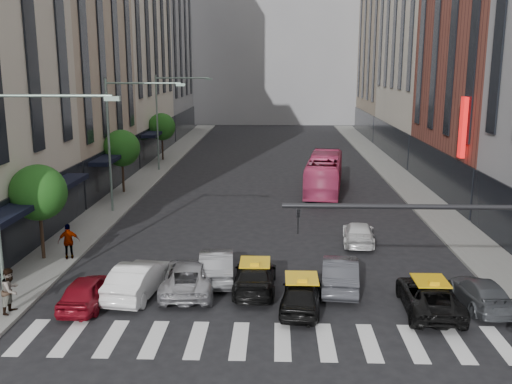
# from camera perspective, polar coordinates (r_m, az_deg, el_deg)

# --- Properties ---
(ground) EXTENTS (160.00, 160.00, 0.00)m
(ground) POSITION_cam_1_polar(r_m,az_deg,el_deg) (20.53, 0.97, -16.58)
(ground) COLOR black
(ground) RESTS_ON ground
(sidewalk_left) EXTENTS (3.00, 96.00, 0.15)m
(sidewalk_left) POSITION_cam_1_polar(r_m,az_deg,el_deg) (50.35, -11.58, 0.92)
(sidewalk_left) COLOR slate
(sidewalk_left) RESTS_ON ground
(sidewalk_right) EXTENTS (3.00, 96.00, 0.15)m
(sidewalk_right) POSITION_cam_1_polar(r_m,az_deg,el_deg) (50.22, 14.86, 0.72)
(sidewalk_right) COLOR slate
(sidewalk_right) RESTS_ON ground
(building_left_b) EXTENTS (8.00, 16.00, 24.00)m
(building_left_b) POSITION_cam_1_polar(r_m,az_deg,el_deg) (49.13, -19.22, 14.21)
(building_left_b) COLOR tan
(building_left_b) RESTS_ON ground
(building_left_d) EXTENTS (8.00, 18.00, 30.00)m
(building_left_d) POSITION_cam_1_polar(r_m,az_deg,el_deg) (84.87, -10.13, 15.73)
(building_left_d) COLOR gray
(building_left_d) RESTS_ON ground
(building_right_b) EXTENTS (8.00, 18.00, 26.00)m
(building_right_b) POSITION_cam_1_polar(r_m,az_deg,el_deg) (48.03, 23.21, 15.16)
(building_right_b) COLOR brown
(building_right_b) RESTS_ON ground
(building_right_d) EXTENTS (8.00, 18.00, 28.00)m
(building_right_d) POSITION_cam_1_polar(r_m,az_deg,el_deg) (84.70, 13.86, 14.90)
(building_right_d) COLOR tan
(building_right_d) RESTS_ON ground
(building_far) EXTENTS (30.00, 10.00, 36.00)m
(building_far) POSITION_cam_1_polar(r_m,az_deg,el_deg) (103.25, 1.93, 16.98)
(building_far) COLOR gray
(building_far) RESTS_ON ground
(tree_near) EXTENTS (2.88, 2.88, 4.95)m
(tree_near) POSITION_cam_1_polar(r_m,az_deg,el_deg) (31.10, -20.93, -0.06)
(tree_near) COLOR black
(tree_near) RESTS_ON sidewalk_left
(tree_mid) EXTENTS (2.88, 2.88, 4.95)m
(tree_mid) POSITION_cam_1_polar(r_m,az_deg,el_deg) (46.01, -13.29, 4.28)
(tree_mid) COLOR black
(tree_mid) RESTS_ON sidewalk_left
(tree_far) EXTENTS (2.88, 2.88, 4.95)m
(tree_far) POSITION_cam_1_polar(r_m,az_deg,el_deg) (61.47, -9.41, 6.45)
(tree_far) COLOR black
(tree_far) RESTS_ON sidewalk_left
(streetlamp_near) EXTENTS (5.38, 0.25, 9.00)m
(streetlamp_near) POSITION_cam_1_polar(r_m,az_deg,el_deg) (24.59, -22.90, 1.98)
(streetlamp_near) COLOR gray
(streetlamp_near) RESTS_ON sidewalk_left
(streetlamp_mid) EXTENTS (5.38, 0.25, 9.00)m
(streetlamp_mid) POSITION_cam_1_polar(r_m,az_deg,el_deg) (39.53, -13.24, 6.27)
(streetlamp_mid) COLOR gray
(streetlamp_mid) RESTS_ON sidewalk_left
(streetlamp_far) EXTENTS (5.38, 0.25, 9.00)m
(streetlamp_far) POSITION_cam_1_polar(r_m,az_deg,el_deg) (55.07, -8.91, 8.13)
(streetlamp_far) COLOR gray
(streetlamp_far) RESTS_ON sidewalk_left
(liberty_sign) EXTENTS (0.30, 0.70, 4.00)m
(liberty_sign) POSITION_cam_1_polar(r_m,az_deg,el_deg) (40.08, 19.99, 6.07)
(liberty_sign) COLOR red
(liberty_sign) RESTS_ON ground
(car_red) EXTENTS (1.69, 3.97, 1.34)m
(car_red) POSITION_cam_1_polar(r_m,az_deg,el_deg) (25.45, -16.50, -9.48)
(car_red) COLOR maroon
(car_red) RESTS_ON ground
(car_white_front) EXTENTS (2.23, 4.79, 1.52)m
(car_white_front) POSITION_cam_1_polar(r_m,az_deg,el_deg) (26.04, -11.71, -8.49)
(car_white_front) COLOR white
(car_white_front) RESTS_ON ground
(car_silver) EXTENTS (2.54, 5.10, 1.39)m
(car_silver) POSITION_cam_1_polar(r_m,az_deg,el_deg) (26.16, -6.65, -8.36)
(car_silver) COLOR #9A9A9F
(car_silver) RESTS_ON ground
(taxi_left) EXTENTS (1.93, 4.63, 1.34)m
(taxi_left) POSITION_cam_1_polar(r_m,az_deg,el_deg) (26.00, -0.10, -8.47)
(taxi_left) COLOR black
(taxi_left) RESTS_ON ground
(taxi_center) EXTENTS (2.09, 4.24, 1.39)m
(taxi_center) POSITION_cam_1_polar(r_m,az_deg,el_deg) (24.12, 4.56, -10.17)
(taxi_center) COLOR black
(taxi_center) RESTS_ON ground
(car_grey_mid) EXTENTS (2.03, 4.68, 1.50)m
(car_grey_mid) POSITION_cam_1_polar(r_m,az_deg,el_deg) (26.52, 8.40, -8.00)
(car_grey_mid) COLOR #3A3B41
(car_grey_mid) RESTS_ON ground
(taxi_right) EXTENTS (2.38, 4.84, 1.32)m
(taxi_right) POSITION_cam_1_polar(r_m,az_deg,el_deg) (25.01, 16.95, -9.94)
(taxi_right) COLOR black
(taxi_right) RESTS_ON ground
(car_grey_curb) EXTENTS (1.89, 4.27, 1.22)m
(car_grey_curb) POSITION_cam_1_polar(r_m,az_deg,el_deg) (26.22, 21.55, -9.35)
(car_grey_curb) COLOR #45494E
(car_grey_curb) RESTS_ON ground
(car_row2_left) EXTENTS (1.95, 4.59, 1.47)m
(car_row2_left) POSITION_cam_1_polar(r_m,az_deg,el_deg) (27.34, -3.97, -7.27)
(car_row2_left) COLOR gray
(car_row2_left) RESTS_ON ground
(car_row2_right) EXTENTS (2.12, 4.37, 1.23)m
(car_row2_right) POSITION_cam_1_polar(r_m,az_deg,el_deg) (33.20, 10.21, -4.07)
(car_row2_right) COLOR white
(car_row2_right) RESTS_ON ground
(bus) EXTENTS (3.93, 11.01, 3.00)m
(bus) POSITION_cam_1_polar(r_m,az_deg,el_deg) (46.13, 6.85, 1.84)
(bus) COLOR #C83B69
(bus) RESTS_ON ground
(pedestrian_near) EXTENTS (0.83, 1.00, 1.89)m
(pedestrian_near) POSITION_cam_1_polar(r_m,az_deg,el_deg) (25.42, -23.33, -9.02)
(pedestrian_near) COLOR gray
(pedestrian_near) RESTS_ON sidewalk_left
(pedestrian_far) EXTENTS (1.18, 0.79, 1.86)m
(pedestrian_far) POSITION_cam_1_polar(r_m,az_deg,el_deg) (31.17, -18.22, -4.72)
(pedestrian_far) COLOR gray
(pedestrian_far) RESTS_ON sidewalk_left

